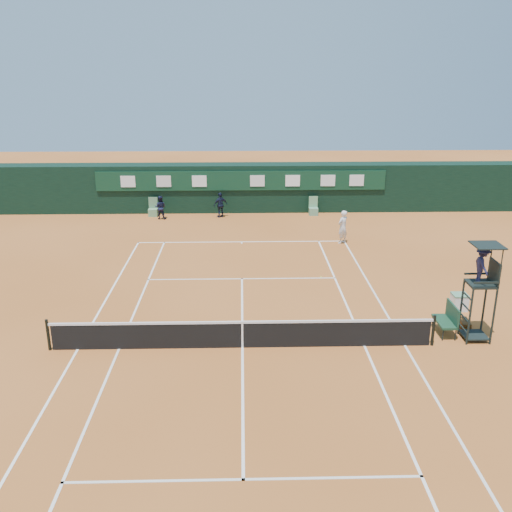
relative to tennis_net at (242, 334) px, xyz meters
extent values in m
plane|color=#BB662C|center=(0.00, 0.00, -0.51)|extent=(90.00, 90.00, 0.00)
cube|color=white|center=(0.00, 11.88, -0.50)|extent=(11.05, 0.08, 0.01)
cube|color=silver|center=(5.49, 0.00, -0.50)|extent=(0.08, 23.85, 0.01)
cube|color=white|center=(-5.49, 0.00, -0.50)|extent=(0.08, 23.85, 0.01)
cube|color=white|center=(4.12, 0.00, -0.50)|extent=(0.08, 23.85, 0.01)
cube|color=white|center=(-4.12, 0.00, -0.50)|extent=(0.08, 23.85, 0.01)
cube|color=silver|center=(0.00, 6.40, -0.50)|extent=(8.31, 0.08, 0.01)
cube|color=silver|center=(0.00, -6.40, -0.50)|extent=(8.31, 0.08, 0.01)
cube|color=white|center=(0.00, 0.00, -0.50)|extent=(0.08, 12.88, 0.01)
cube|color=white|center=(0.00, 11.73, -0.50)|extent=(0.08, 0.30, 0.01)
cube|color=black|center=(0.00, 0.00, -0.06)|extent=(12.60, 0.04, 0.90)
cube|color=white|center=(0.00, 0.00, 0.42)|extent=(12.80, 0.06, 0.08)
cube|color=white|center=(0.00, 0.00, -0.05)|extent=(0.06, 0.05, 0.92)
cylinder|color=black|center=(6.40, 0.00, 0.04)|extent=(0.10, 0.10, 1.10)
cylinder|color=black|center=(-6.40, 0.00, 0.04)|extent=(0.10, 0.10, 1.10)
cube|color=black|center=(0.00, 18.75, 0.99)|extent=(40.00, 1.50, 3.00)
cube|color=#0E3420|center=(0.00, 17.94, 1.59)|extent=(18.00, 0.10, 1.20)
cube|color=white|center=(-7.00, 17.87, 1.59)|extent=(0.90, 0.04, 0.70)
cube|color=silver|center=(-4.80, 17.87, 1.59)|extent=(0.90, 0.04, 0.70)
cube|color=white|center=(-2.60, 17.87, 1.59)|extent=(0.90, 0.04, 0.70)
cube|color=silver|center=(1.00, 17.87, 1.59)|extent=(0.90, 0.04, 0.70)
cube|color=white|center=(3.20, 17.87, 1.59)|extent=(0.90, 0.04, 0.70)
cube|color=white|center=(5.40, 17.87, 1.59)|extent=(0.90, 0.04, 0.70)
cube|color=white|center=(7.20, 17.87, 1.59)|extent=(0.90, 0.04, 0.70)
cube|color=#639768|center=(-5.50, 17.45, -0.28)|extent=(0.55, 0.50, 0.46)
cube|color=#54805C|center=(-5.50, 17.67, 0.29)|extent=(0.55, 0.06, 0.70)
cube|color=#609370|center=(4.50, 17.45, -0.28)|extent=(0.55, 0.50, 0.46)
cube|color=#649A6B|center=(4.50, 17.67, 0.29)|extent=(0.55, 0.06, 0.70)
cylinder|color=black|center=(7.59, 0.03, 0.49)|extent=(0.07, 0.07, 2.00)
cylinder|color=black|center=(7.59, 0.83, 0.49)|extent=(0.07, 0.07, 2.00)
cylinder|color=black|center=(8.39, 0.03, 0.49)|extent=(0.07, 0.07, 2.00)
cylinder|color=black|center=(8.39, 0.83, 0.49)|extent=(0.07, 0.07, 2.00)
cube|color=black|center=(7.99, 0.43, 1.53)|extent=(0.85, 0.85, 0.08)
cube|color=black|center=(8.39, 0.43, 1.94)|extent=(0.06, 0.85, 0.80)
cube|color=black|center=(7.99, 0.01, 1.74)|extent=(0.85, 0.05, 0.06)
cube|color=black|center=(7.99, 0.85, 1.74)|extent=(0.85, 0.05, 0.06)
cylinder|color=black|center=(8.39, 0.03, 2.39)|extent=(0.04, 0.04, 1.00)
cylinder|color=black|center=(8.39, 0.83, 2.39)|extent=(0.04, 0.04, 1.00)
cube|color=black|center=(8.04, 0.43, 2.89)|extent=(0.95, 0.95, 0.04)
cube|color=black|center=(7.99, 0.43, -0.36)|extent=(0.80, 0.80, 0.05)
cube|color=black|center=(7.59, 0.43, -0.11)|extent=(0.04, 0.80, 0.04)
cube|color=black|center=(7.59, 0.43, 0.29)|extent=(0.04, 0.80, 0.04)
cube|color=black|center=(7.59, 0.43, 0.69)|extent=(0.04, 0.80, 0.04)
cube|color=black|center=(7.59, 0.43, 1.09)|extent=(0.04, 0.80, 0.04)
imported|color=#1C1B37|center=(7.94, 0.43, 2.21)|extent=(0.47, 0.82, 1.28)
cube|color=#173B25|center=(7.09, 0.87, -0.06)|extent=(0.55, 1.20, 0.08)
cube|color=#183D2A|center=(7.34, 0.87, 0.29)|extent=(0.06, 1.20, 0.60)
cylinder|color=black|center=(6.87, 0.32, -0.30)|extent=(0.04, 0.04, 0.41)
cylinder|color=black|center=(7.31, 0.32, -0.30)|extent=(0.04, 0.04, 0.41)
cylinder|color=black|center=(6.87, 1.42, -0.30)|extent=(0.04, 0.04, 0.41)
cylinder|color=black|center=(7.31, 1.42, -0.30)|extent=(0.04, 0.04, 0.41)
cube|color=black|center=(8.00, 1.34, -0.37)|extent=(0.38, 0.74, 0.27)
cube|color=silver|center=(8.36, 2.89, -0.21)|extent=(0.55, 0.55, 0.60)
cube|color=#5A8A65|center=(8.36, 2.89, 0.11)|extent=(0.57, 0.57, 0.05)
sphere|color=#D8F037|center=(3.51, 6.46, -0.48)|extent=(0.06, 0.06, 0.06)
imported|color=silver|center=(5.31, 11.55, 0.38)|extent=(0.77, 0.74, 1.77)
imported|color=black|center=(-4.93, 16.76, 0.21)|extent=(0.76, 0.62, 1.43)
imported|color=black|center=(-1.29, 17.07, 0.26)|extent=(0.98, 0.76, 1.55)
camera|label=1|loc=(0.02, -17.10, 8.54)|focal=40.00mm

